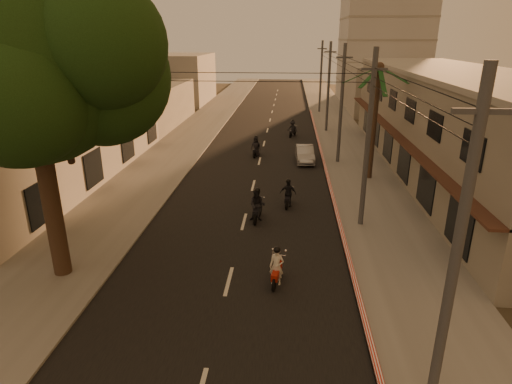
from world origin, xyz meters
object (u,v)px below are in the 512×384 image
(palm_tree, at_px, (379,74))
(scooter_far_b, at_px, (293,129))
(scooter_red, at_px, (277,267))
(scooter_mid_a, at_px, (257,206))
(broadleaf_tree, at_px, (40,65))
(scooter_far_a, at_px, (256,147))
(parked_car, at_px, (305,154))
(scooter_mid_b, at_px, (288,194))

(palm_tree, xyz_separation_m, scooter_far_b, (-5.34, 13.21, -6.35))
(scooter_red, height_order, scooter_mid_a, scooter_mid_a)
(broadleaf_tree, relative_size, scooter_mid_a, 6.24)
(scooter_red, height_order, scooter_far_a, scooter_far_a)
(scooter_far_a, xyz_separation_m, scooter_far_b, (3.06, 7.75, -0.01))
(scooter_red, relative_size, scooter_far_b, 1.00)
(scooter_red, xyz_separation_m, scooter_far_a, (-2.35, 19.47, 0.06))
(palm_tree, bearing_deg, scooter_mid_a, -133.25)
(broadleaf_tree, height_order, scooter_far_a, broadleaf_tree)
(scooter_mid_a, relative_size, parked_car, 0.50)
(palm_tree, relative_size, scooter_red, 4.77)
(broadleaf_tree, distance_m, scooter_mid_b, 14.44)
(scooter_red, xyz_separation_m, scooter_mid_a, (-1.24, 6.26, 0.12))
(palm_tree, height_order, parked_car, palm_tree)
(palm_tree, bearing_deg, scooter_far_a, 146.96)
(scooter_mid_b, distance_m, scooter_far_b, 18.76)
(scooter_mid_b, distance_m, scooter_far_a, 11.34)
(broadleaf_tree, height_order, scooter_mid_b, broadleaf_tree)
(parked_car, bearing_deg, scooter_far_a, 159.73)
(scooter_far_b, bearing_deg, scooter_mid_b, -70.74)
(palm_tree, xyz_separation_m, scooter_red, (-6.05, -14.01, -6.40))
(scooter_far_a, bearing_deg, scooter_far_b, 76.52)
(scooter_mid_a, xyz_separation_m, scooter_far_a, (-1.11, 13.22, -0.06))
(scooter_mid_a, height_order, parked_car, scooter_mid_a)
(scooter_mid_b, relative_size, scooter_far_b, 1.01)
(broadleaf_tree, distance_m, scooter_far_a, 21.70)
(scooter_mid_a, xyz_separation_m, parked_car, (2.90, 11.94, -0.23))
(broadleaf_tree, relative_size, parked_car, 3.10)
(broadleaf_tree, height_order, parked_car, broadleaf_tree)
(parked_car, bearing_deg, scooter_red, -97.80)
(broadleaf_tree, distance_m, parked_car, 22.17)
(parked_car, bearing_deg, scooter_mid_a, -106.26)
(scooter_red, relative_size, scooter_mid_b, 0.98)
(palm_tree, height_order, scooter_red, palm_tree)
(palm_tree, relative_size, parked_car, 2.10)
(scooter_far_b, bearing_deg, parked_car, -63.73)
(broadleaf_tree, distance_m, scooter_red, 11.54)
(scooter_mid_a, bearing_deg, broadleaf_tree, -133.74)
(scooter_red, height_order, parked_car, scooter_red)
(scooter_mid_b, height_order, parked_car, scooter_mid_b)
(scooter_mid_a, bearing_deg, scooter_far_a, 101.24)
(palm_tree, bearing_deg, scooter_red, -113.35)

